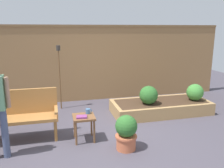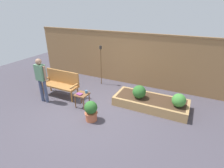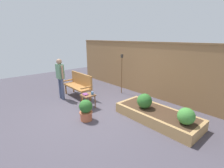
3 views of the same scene
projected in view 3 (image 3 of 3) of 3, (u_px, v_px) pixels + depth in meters
The scene contains 12 objects.
ground_plane at pixel (93, 112), 5.28m from camera, with size 14.00×14.00×0.00m, color #47424C.
fence_back at pixel (145, 68), 6.63m from camera, with size 8.40×0.14×2.16m.
garden_bench at pixel (79, 83), 6.48m from camera, with size 1.44×0.48×0.94m.
side_table at pixel (88, 97), 5.44m from camera, with size 0.40×0.40×0.48m.
cup_on_table at pixel (92, 93), 5.41m from camera, with size 0.13×0.09×0.09m.
book_on_table at pixel (85, 94), 5.40m from camera, with size 0.19×0.14×0.03m, color #7F3875.
potted_boxwood at pixel (86, 110), 4.66m from camera, with size 0.38×0.38×0.62m.
raised_planter_bed at pixel (157, 116), 4.69m from camera, with size 2.40×1.00×0.30m.
shrub_near_bench at pixel (144, 101), 4.78m from camera, with size 0.44×0.44×0.44m.
shrub_far_corner at pixel (186, 116), 3.89m from camera, with size 0.41×0.41×0.41m.
tiki_torch at pixel (122, 67), 6.73m from camera, with size 0.10×0.10×1.65m.
person_by_bench at pixel (60, 75), 6.12m from camera, with size 0.47×0.20×1.56m.
Camera 3 is at (4.02, -2.73, 2.33)m, focal length 26.10 mm.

